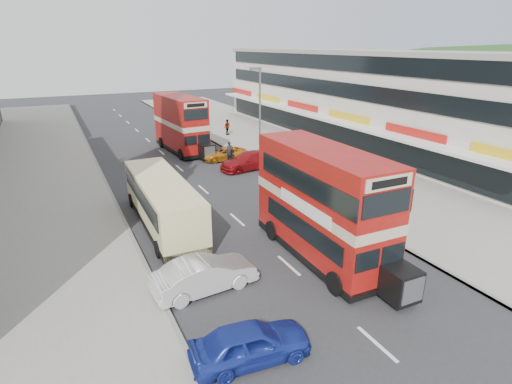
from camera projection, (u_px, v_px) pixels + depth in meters
ground at (313, 287)px, 17.64m from camera, size 160.00×160.00×0.00m
road_surface at (179, 168)px, 34.46m from camera, size 12.00×90.00×0.01m
pavement_right at (300, 152)px, 39.47m from camera, size 12.00×90.00×0.15m
pavement_left at (17, 188)px, 29.41m from camera, size 12.00×90.00×0.15m
kerb_left at (103, 177)px, 31.88m from camera, size 0.20×90.00×0.16m
kerb_right at (245, 159)px, 36.99m from camera, size 0.20×90.00×0.16m
commercial_row at (356, 96)px, 42.91m from camera, size 9.90×46.20×9.30m
street_lamp at (259, 109)px, 33.88m from camera, size 1.00×0.20×8.12m
bus_main at (323, 204)px, 19.25m from camera, size 2.77×9.58×5.26m
bus_second at (181, 124)px, 39.01m from camera, size 3.16×9.33×5.11m
coach at (162, 200)px, 23.17m from camera, size 2.62×9.70×2.56m
car_left_near at (251, 343)px, 13.34m from camera, size 4.15×2.00×1.37m
car_left_front at (205, 275)px, 17.17m from camera, size 4.59×1.92×1.47m
car_right_a at (249, 161)px, 33.95m from camera, size 5.17×2.46×1.46m
car_right_b at (225, 154)px, 36.69m from camera, size 4.36×2.36×1.16m
pedestrian_near at (294, 157)px, 33.98m from camera, size 0.64×0.44×1.69m
pedestrian_far at (227, 127)px, 46.17m from camera, size 1.09×0.89×1.74m
cyclist at (230, 157)px, 35.50m from camera, size 0.84×1.94×1.98m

